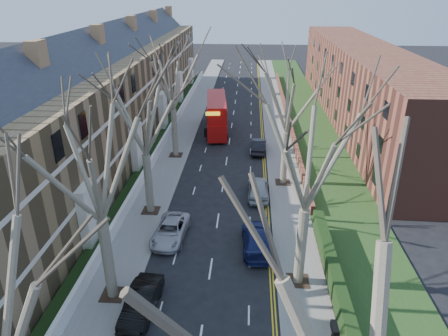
# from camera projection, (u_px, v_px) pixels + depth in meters

# --- Properties ---
(pavement_left) EXTENTS (3.00, 102.00, 0.12)m
(pavement_left) POSITION_uv_depth(u_px,v_px,m) (188.00, 124.00, 54.33)
(pavement_left) COLOR slate
(pavement_left) RESTS_ON ground
(pavement_right) EXTENTS (3.00, 102.00, 0.12)m
(pavement_right) POSITION_uv_depth(u_px,v_px,m) (276.00, 126.00, 53.62)
(pavement_right) COLOR slate
(pavement_right) RESTS_ON ground
(terrace_left) EXTENTS (9.70, 78.00, 13.60)m
(terrace_left) POSITION_uv_depth(u_px,v_px,m) (109.00, 99.00, 45.24)
(terrace_left) COLOR olive
(terrace_left) RESTS_ON ground
(flats_right) EXTENTS (13.97, 54.00, 10.00)m
(flats_right) POSITION_uv_depth(u_px,v_px,m) (361.00, 84.00, 54.50)
(flats_right) COLOR brown
(flats_right) RESTS_ON ground
(front_wall_left) EXTENTS (0.30, 78.00, 1.00)m
(front_wall_left) POSITION_uv_depth(u_px,v_px,m) (164.00, 141.00, 46.94)
(front_wall_left) COLOR white
(front_wall_left) RESTS_ON ground
(grass_verge_right) EXTENTS (6.00, 102.00, 0.06)m
(grass_verge_right) POSITION_uv_depth(u_px,v_px,m) (310.00, 126.00, 53.31)
(grass_verge_right) COLOR #233E16
(grass_verge_right) RESTS_ON ground
(tree_left_mid) EXTENTS (10.50, 10.50, 14.71)m
(tree_left_mid) POSITION_uv_depth(u_px,v_px,m) (92.00, 152.00, 20.43)
(tree_left_mid) COLOR brown
(tree_left_mid) RESTS_ON ground
(tree_left_far) EXTENTS (10.15, 10.15, 14.22)m
(tree_left_far) POSITION_uv_depth(u_px,v_px,m) (142.00, 105.00, 29.62)
(tree_left_far) COLOR brown
(tree_left_far) RESTS_ON ground
(tree_left_dist) EXTENTS (10.50, 10.50, 14.71)m
(tree_left_dist) POSITION_uv_depth(u_px,v_px,m) (171.00, 69.00, 40.36)
(tree_left_dist) COLOR brown
(tree_left_dist) RESTS_ON ground
(tree_right_mid) EXTENTS (10.50, 10.50, 14.71)m
(tree_right_mid) POSITION_uv_depth(u_px,v_px,m) (311.00, 143.00, 21.57)
(tree_right_mid) COLOR brown
(tree_right_mid) RESTS_ON ground
(tree_right_far) EXTENTS (10.15, 10.15, 14.22)m
(tree_right_far) POSITION_uv_depth(u_px,v_px,m) (289.00, 88.00, 34.38)
(tree_right_far) COLOR brown
(tree_right_far) RESTS_ON ground
(double_decker_bus) EXTENTS (3.36, 10.49, 4.34)m
(double_decker_bus) POSITION_uv_depth(u_px,v_px,m) (217.00, 116.00, 50.90)
(double_decker_bus) COLOR #A30D0B
(double_decker_bus) RESTS_ON ground
(car_left_mid) EXTENTS (1.82, 4.55, 1.47)m
(car_left_mid) POSITION_uv_depth(u_px,v_px,m) (141.00, 302.00, 22.96)
(car_left_mid) COLOR black
(car_left_mid) RESTS_ON ground
(car_left_far) EXTENTS (2.57, 4.99, 1.35)m
(car_left_far) POSITION_uv_depth(u_px,v_px,m) (170.00, 231.00, 29.74)
(car_left_far) COLOR #ADADB2
(car_left_far) RESTS_ON ground
(car_right_near) EXTENTS (2.39, 5.31, 1.51)m
(car_right_near) POSITION_uv_depth(u_px,v_px,m) (257.00, 239.00, 28.63)
(car_right_near) COLOR #171E52
(car_right_near) RESTS_ON ground
(car_right_mid) EXTENTS (1.93, 4.70, 1.60)m
(car_right_mid) POSITION_uv_depth(u_px,v_px,m) (258.00, 188.00, 35.64)
(car_right_mid) COLOR #9EA2A7
(car_right_mid) RESTS_ON ground
(car_right_far) EXTENTS (1.84, 4.58, 1.48)m
(car_right_far) POSITION_uv_depth(u_px,v_px,m) (259.00, 146.00, 45.20)
(car_right_far) COLOR black
(car_right_far) RESTS_ON ground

